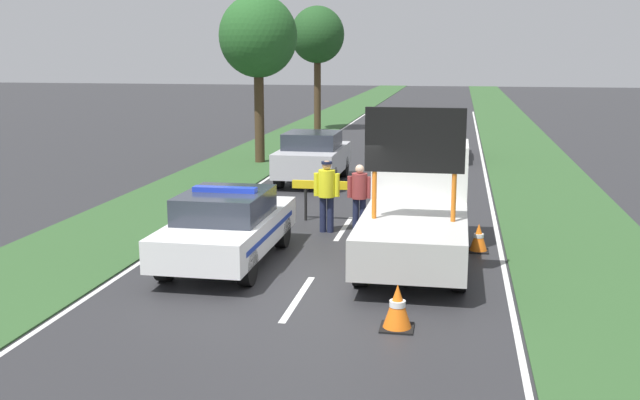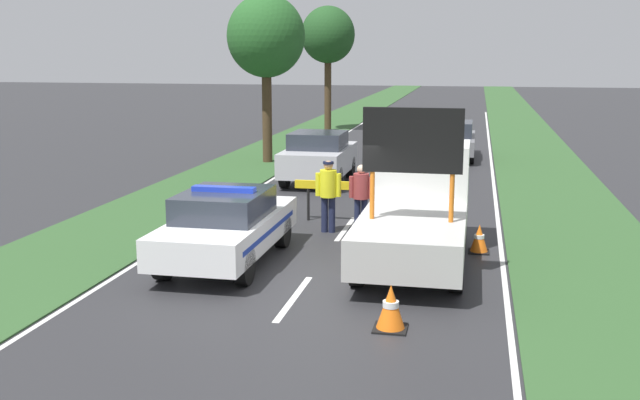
# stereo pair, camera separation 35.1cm
# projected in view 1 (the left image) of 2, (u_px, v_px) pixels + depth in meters

# --- Properties ---
(ground_plane) EXTENTS (160.00, 160.00, 0.00)m
(ground_plane) POSITION_uv_depth(u_px,v_px,m) (308.00, 283.00, 13.77)
(ground_plane) COLOR #28282B
(lane_markings) EXTENTS (7.32, 58.86, 0.01)m
(lane_markings) POSITION_uv_depth(u_px,v_px,m) (375.00, 181.00, 24.50)
(lane_markings) COLOR silver
(lane_markings) RESTS_ON ground
(grass_verge_left) EXTENTS (3.33, 120.00, 0.03)m
(grass_verge_left) POSITION_uv_depth(u_px,v_px,m) (279.00, 145.00, 34.01)
(grass_verge_left) COLOR #2D5128
(grass_verge_left) RESTS_ON ground
(grass_verge_right) EXTENTS (3.33, 120.00, 0.03)m
(grass_verge_right) POSITION_uv_depth(u_px,v_px,m) (522.00, 150.00, 32.09)
(grass_verge_right) COLOR #2D5128
(grass_verge_right) RESTS_ON ground
(police_car) EXTENTS (1.82, 4.52, 1.58)m
(police_car) POSITION_uv_depth(u_px,v_px,m) (227.00, 226.00, 14.97)
(police_car) COLOR white
(police_car) RESTS_ON ground
(work_truck) EXTENTS (2.01, 5.24, 3.20)m
(work_truck) POSITION_uv_depth(u_px,v_px,m) (417.00, 207.00, 15.33)
(work_truck) COLOR white
(work_truck) RESTS_ON ground
(road_barrier) EXTENTS (3.39, 0.08, 1.02)m
(road_barrier) POSITION_uv_depth(u_px,v_px,m) (359.00, 189.00, 18.50)
(road_barrier) COLOR black
(road_barrier) RESTS_ON ground
(police_officer) EXTENTS (0.61, 0.39, 1.71)m
(police_officer) POSITION_uv_depth(u_px,v_px,m) (327.00, 190.00, 17.49)
(police_officer) COLOR #191E38
(police_officer) RESTS_ON ground
(pedestrian_civilian) EXTENTS (0.57, 0.37, 1.60)m
(pedestrian_civilian) POSITION_uv_depth(u_px,v_px,m) (359.00, 192.00, 17.57)
(pedestrian_civilian) COLOR #191E38
(pedestrian_civilian) RESTS_ON ground
(traffic_cone_near_police) EXTENTS (0.52, 0.52, 0.71)m
(traffic_cone_near_police) POSITION_uv_depth(u_px,v_px,m) (397.00, 307.00, 11.46)
(traffic_cone_near_police) COLOR black
(traffic_cone_near_police) RESTS_ON ground
(traffic_cone_centre_front) EXTENTS (0.44, 0.44, 0.61)m
(traffic_cone_centre_front) POSITION_uv_depth(u_px,v_px,m) (479.00, 238.00, 15.91)
(traffic_cone_centre_front) COLOR black
(traffic_cone_centre_front) RESTS_ON ground
(queued_car_sedan_silver) EXTENTS (1.91, 3.94, 1.65)m
(queued_car_sedan_silver) POSITION_uv_depth(u_px,v_px,m) (313.00, 156.00, 24.21)
(queued_car_sedan_silver) COLOR #B2B2B7
(queued_car_sedan_silver) RESTS_ON ground
(queued_car_suv_grey) EXTENTS (1.89, 4.43, 1.47)m
(queued_car_suv_grey) POSITION_uv_depth(u_px,v_px,m) (442.00, 139.00, 29.82)
(queued_car_suv_grey) COLOR slate
(queued_car_suv_grey) RESTS_ON ground
(roadside_tree_near_left) EXTENTS (2.83, 2.83, 6.53)m
(roadside_tree_near_left) POSITION_uv_depth(u_px,v_px,m) (317.00, 36.00, 39.26)
(roadside_tree_near_left) COLOR #42301E
(roadside_tree_near_left) RESTS_ON ground
(roadside_tree_near_right) EXTENTS (2.91, 2.91, 6.28)m
(roadside_tree_near_right) POSITION_uv_depth(u_px,v_px,m) (258.00, 38.00, 27.75)
(roadside_tree_near_right) COLOR #42301E
(roadside_tree_near_right) RESTS_ON ground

